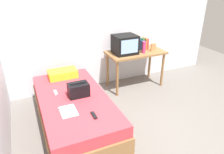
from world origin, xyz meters
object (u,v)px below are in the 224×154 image
(water_bottle, at_px, (144,47))
(book_row, at_px, (144,44))
(remote_dark, at_px, (94,115))
(remote_silver, at_px, (56,93))
(desk, at_px, (136,56))
(pillow, at_px, (63,74))
(tv, at_px, (125,44))
(handbag, at_px, (78,90))
(magazine, at_px, (68,111))
(picture_frame, at_px, (153,47))
(bed, at_px, (74,111))

(water_bottle, bearing_deg, book_row, 58.77)
(remote_dark, height_order, remote_silver, same)
(water_bottle, bearing_deg, remote_silver, -166.07)
(desk, xyz_separation_m, pillow, (-1.50, -0.05, -0.09))
(tv, relative_size, handbag, 1.47)
(tv, relative_size, remote_silver, 3.06)
(pillow, xyz_separation_m, magazine, (-0.16, -1.09, -0.06))
(desk, distance_m, remote_dark, 1.97)
(water_bottle, relative_size, remote_silver, 1.61)
(picture_frame, bearing_deg, magazine, -152.40)
(desk, xyz_separation_m, magazine, (-1.66, -1.15, -0.15))
(bed, relative_size, desk, 1.72)
(desk, xyz_separation_m, remote_dark, (-1.39, -1.38, -0.15))
(desk, bearing_deg, book_row, 16.87)
(pillow, bearing_deg, picture_frame, -1.30)
(remote_dark, bearing_deg, book_row, 42.02)
(desk, relative_size, magazine, 4.00)
(desk, xyz_separation_m, tv, (-0.25, -0.00, 0.28))
(pillow, distance_m, handbag, 0.75)
(water_bottle, height_order, pillow, water_bottle)
(book_row, height_order, handbag, book_row)
(desk, distance_m, pillow, 1.50)
(bed, bearing_deg, desk, 27.88)
(desk, relative_size, pillow, 2.37)
(tv, distance_m, remote_silver, 1.64)
(handbag, distance_m, remote_dark, 0.59)
(water_bottle, height_order, picture_frame, water_bottle)
(pillow, xyz_separation_m, remote_dark, (0.11, -1.33, -0.06))
(remote_silver, bearing_deg, desk, 18.77)
(remote_dark, distance_m, remote_silver, 0.86)
(handbag, xyz_separation_m, remote_silver, (-0.31, 0.21, -0.09))
(book_row, height_order, remote_dark, book_row)
(picture_frame, distance_m, remote_dark, 2.18)
(magazine, xyz_separation_m, remote_silver, (-0.06, 0.56, 0.01))
(book_row, height_order, picture_frame, book_row)
(remote_silver, bearing_deg, remote_dark, -66.84)
(bed, height_order, magazine, magazine)
(picture_frame, bearing_deg, tv, 171.29)
(tv, distance_m, pillow, 1.30)
(picture_frame, relative_size, pillow, 0.31)
(picture_frame, distance_m, pillow, 1.87)
(water_bottle, xyz_separation_m, picture_frame, (0.25, 0.04, -0.04))
(handbag, bearing_deg, bed, 178.69)
(pillow, relative_size, magazine, 1.68)
(bed, bearing_deg, pillow, 89.10)
(bed, distance_m, tv, 1.64)
(tv, bearing_deg, book_row, 8.46)
(bed, bearing_deg, handbag, -1.31)
(handbag, relative_size, remote_silver, 2.08)
(water_bottle, relative_size, remote_dark, 1.49)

